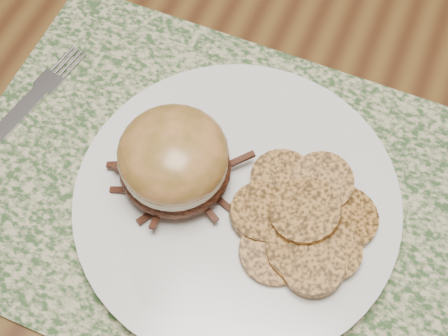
# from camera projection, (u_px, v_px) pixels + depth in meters

# --- Properties ---
(ground) EXTENTS (3.50, 3.50, 0.00)m
(ground) POSITION_uv_depth(u_px,v_px,m) (188.00, 325.00, 1.24)
(ground) COLOR brown
(ground) RESTS_ON ground
(dining_table) EXTENTS (1.50, 0.90, 0.75)m
(dining_table) POSITION_uv_depth(u_px,v_px,m) (155.00, 171.00, 0.65)
(dining_table) COLOR brown
(dining_table) RESTS_ON ground
(placemat) EXTENTS (0.45, 0.33, 0.00)m
(placemat) POSITION_uv_depth(u_px,v_px,m) (214.00, 192.00, 0.54)
(placemat) COLOR #325029
(placemat) RESTS_ON dining_table
(dinner_plate) EXTENTS (0.26, 0.26, 0.02)m
(dinner_plate) POSITION_uv_depth(u_px,v_px,m) (237.00, 201.00, 0.53)
(dinner_plate) COLOR white
(dinner_plate) RESTS_ON placemat
(pork_sandwich) EXTENTS (0.12, 0.12, 0.07)m
(pork_sandwich) POSITION_uv_depth(u_px,v_px,m) (174.00, 161.00, 0.50)
(pork_sandwich) COLOR black
(pork_sandwich) RESTS_ON dinner_plate
(roasted_potatoes) EXTENTS (0.13, 0.14, 0.03)m
(roasted_potatoes) POSITION_uv_depth(u_px,v_px,m) (302.00, 220.00, 0.50)
(roasted_potatoes) COLOR #BB7B37
(roasted_potatoes) RESTS_ON dinner_plate
(fork) EXTENTS (0.05, 0.19, 0.00)m
(fork) POSITION_uv_depth(u_px,v_px,m) (15.00, 118.00, 0.57)
(fork) COLOR silver
(fork) RESTS_ON placemat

